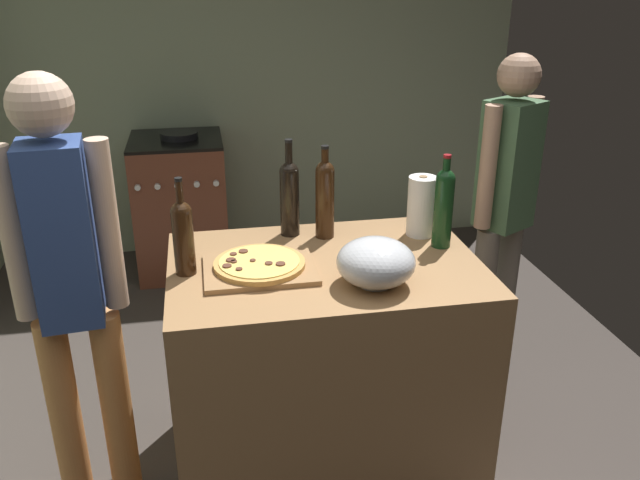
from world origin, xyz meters
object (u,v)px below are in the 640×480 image
wine_bottle_dark (325,196)px  wine_bottle_amber (290,195)px  pizza (259,263)px  paper_towel_roll (421,206)px  person_in_stripes (70,286)px  person_in_red (504,201)px  wine_bottle_clear (444,205)px  stove (181,205)px  mixing_bowl (376,262)px  wine_bottle_green (183,234)px

wine_bottle_dark → wine_bottle_amber: bearing=158.9°
pizza → paper_towel_roll: 0.73m
person_in_stripes → person_in_red: person_in_stripes is taller
pizza → wine_bottle_clear: wine_bottle_clear is taller
paper_towel_roll → wine_bottle_dark: size_ratio=0.66×
wine_bottle_amber → stove: wine_bottle_amber is taller
person_in_stripes → mixing_bowl: bearing=-6.4°
mixing_bowl → wine_bottle_clear: size_ratio=0.73×
mixing_bowl → person_in_red: (0.82, 0.73, -0.09)m
stove → person_in_stripes: 2.20m
stove → person_in_stripes: person_in_stripes is taller
wine_bottle_green → stove: size_ratio=0.38×
wine_bottle_amber → stove: bearing=106.0°
pizza → person_in_red: size_ratio=0.21×
wine_bottle_green → wine_bottle_dark: bearing=23.8°
wine_bottle_amber → wine_bottle_green: bearing=-144.8°
person_in_stripes → wine_bottle_clear: bearing=6.8°
wine_bottle_clear → paper_towel_roll: bearing=108.1°
mixing_bowl → wine_bottle_green: (-0.64, 0.21, 0.07)m
wine_bottle_green → person_in_stripes: person_in_stripes is taller
wine_bottle_green → person_in_stripes: size_ratio=0.22×
mixing_bowl → paper_towel_roll: paper_towel_roll is taller
person_in_red → mixing_bowl: bearing=-138.5°
wine_bottle_dark → person_in_red: 0.97m
paper_towel_roll → wine_bottle_dark: wine_bottle_dark is taller
stove → wine_bottle_dark: bearing=-70.5°
wine_bottle_amber → wine_bottle_green: size_ratio=1.11×
pizza → wine_bottle_amber: 0.39m
pizza → stove: pizza is taller
pizza → paper_towel_roll: paper_towel_roll is taller
mixing_bowl → wine_bottle_amber: (-0.22, 0.51, 0.09)m
mixing_bowl → pizza: bearing=154.9°
person_in_stripes → pizza: bearing=5.7°
stove → wine_bottle_amber: bearing=-74.0°
wine_bottle_clear → stove: size_ratio=0.39×
pizza → wine_bottle_green: wine_bottle_green is taller
wine_bottle_amber → person_in_stripes: person_in_stripes is taller
wine_bottle_clear → person_in_stripes: (-1.36, -0.16, -0.14)m
wine_bottle_green → person_in_red: 1.56m
wine_bottle_green → stove: (-0.07, 2.02, -0.60)m
paper_towel_roll → wine_bottle_clear: size_ratio=0.67×
wine_bottle_dark → person_in_stripes: (-0.93, -0.34, -0.14)m
wine_bottle_dark → stove: 1.99m
wine_bottle_amber → mixing_bowl: bearing=-66.3°
mixing_bowl → wine_bottle_dark: bearing=101.0°
wine_bottle_clear → wine_bottle_green: bearing=-176.2°
paper_towel_roll → mixing_bowl: bearing=-126.3°
paper_towel_roll → wine_bottle_green: wine_bottle_green is taller
wine_bottle_green → wine_bottle_amber: bearing=35.2°
paper_towel_roll → person_in_stripes: bearing=-167.5°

